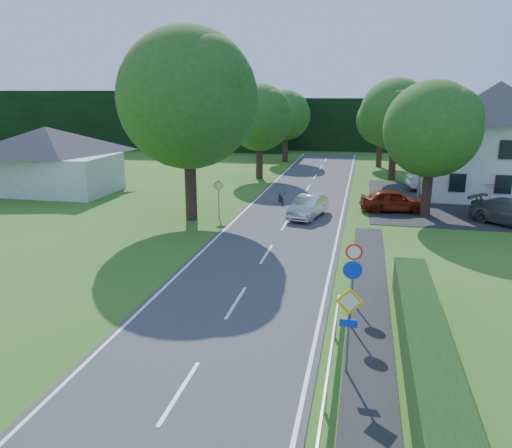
% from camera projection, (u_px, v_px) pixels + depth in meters
% --- Properties ---
extents(road, '(7.00, 80.00, 0.04)m').
position_uv_depth(road, '(274.00, 243.00, 26.55)').
color(road, '#3D3C3F').
rests_on(road, ground).
extents(parking_pad, '(14.00, 16.00, 0.04)m').
position_uv_depth(parking_pad, '(467.00, 202.00, 36.36)').
color(parking_pad, black).
rests_on(parking_pad, ground).
extents(line_edge_left, '(0.12, 80.00, 0.01)m').
position_uv_depth(line_edge_left, '(215.00, 239.00, 27.22)').
color(line_edge_left, white).
rests_on(line_edge_left, road).
extents(line_edge_right, '(0.12, 80.00, 0.01)m').
position_uv_depth(line_edge_right, '(335.00, 246.00, 25.88)').
color(line_edge_right, white).
rests_on(line_edge_right, road).
extents(line_centre, '(0.12, 80.00, 0.01)m').
position_uv_depth(line_centre, '(274.00, 242.00, 26.55)').
color(line_centre, white).
rests_on(line_centre, road).
extents(tree_main, '(9.40, 9.40, 11.64)m').
position_uv_depth(tree_main, '(189.00, 126.00, 30.08)').
color(tree_main, '#1C5419').
rests_on(tree_main, ground).
extents(tree_left_far, '(7.00, 7.00, 8.58)m').
position_uv_depth(tree_left_far, '(259.00, 132.00, 45.38)').
color(tree_left_far, '#1C5419').
rests_on(tree_left_far, ground).
extents(tree_right_far, '(7.40, 7.40, 9.09)m').
position_uv_depth(tree_right_far, '(395.00, 130.00, 44.73)').
color(tree_right_far, '#1C5419').
rests_on(tree_right_far, ground).
extents(tree_left_back, '(6.60, 6.60, 8.07)m').
position_uv_depth(tree_left_back, '(285.00, 126.00, 56.68)').
color(tree_left_back, '#1C5419').
rests_on(tree_left_back, ground).
extents(tree_right_back, '(6.20, 6.20, 7.56)m').
position_uv_depth(tree_right_back, '(381.00, 131.00, 52.69)').
color(tree_right_back, '#1C5419').
rests_on(tree_right_back, ground).
extents(tree_right_mid, '(7.00, 7.00, 8.58)m').
position_uv_depth(tree_right_mid, '(430.00, 150.00, 31.27)').
color(tree_right_mid, '#1C5419').
rests_on(tree_right_mid, ground).
extents(treeline_left, '(44.00, 6.00, 8.00)m').
position_uv_depth(treeline_left, '(133.00, 120.00, 70.97)').
color(treeline_left, black).
rests_on(treeline_left, ground).
extents(treeline_right, '(30.00, 5.00, 7.00)m').
position_uv_depth(treeline_right, '(393.00, 125.00, 67.46)').
color(treeline_right, black).
rests_on(treeline_right, ground).
extents(bungalow_left, '(11.00, 6.50, 5.20)m').
position_uv_depth(bungalow_left, '(48.00, 158.00, 39.42)').
color(bungalow_left, '#B1B1AC').
rests_on(bungalow_left, ground).
extents(house_white, '(10.60, 8.40, 8.60)m').
position_uv_depth(house_white, '(494.00, 138.00, 37.66)').
color(house_white, silver).
rests_on(house_white, ground).
extents(streetlight, '(2.03, 0.18, 8.00)m').
position_uv_depth(streetlight, '(420.00, 144.00, 33.20)').
color(streetlight, gray).
rests_on(streetlight, ground).
extents(sign_priority_right, '(0.78, 0.09, 2.59)m').
position_uv_depth(sign_priority_right, '(349.00, 315.00, 13.86)').
color(sign_priority_right, gray).
rests_on(sign_priority_right, ground).
extents(sign_roundabout, '(0.64, 0.08, 2.37)m').
position_uv_depth(sign_roundabout, '(352.00, 280.00, 16.73)').
color(sign_roundabout, gray).
rests_on(sign_roundabout, ground).
extents(sign_speed_limit, '(0.64, 0.11, 2.37)m').
position_uv_depth(sign_speed_limit, '(354.00, 259.00, 18.58)').
color(sign_speed_limit, gray).
rests_on(sign_speed_limit, ground).
extents(sign_priority_left, '(0.78, 0.09, 2.44)m').
position_uv_depth(sign_priority_left, '(218.00, 191.00, 31.75)').
color(sign_priority_left, gray).
rests_on(sign_priority_left, ground).
extents(moving_car, '(2.36, 4.41, 1.38)m').
position_uv_depth(moving_car, '(308.00, 207.00, 31.72)').
color(moving_car, silver).
rests_on(moving_car, road).
extents(motorcycle, '(1.14, 1.81, 0.90)m').
position_uv_depth(motorcycle, '(281.00, 198.00, 35.63)').
color(motorcycle, black).
rests_on(motorcycle, road).
extents(parked_car_red, '(4.52, 2.30, 1.48)m').
position_uv_depth(parked_car_red, '(393.00, 201.00, 33.33)').
color(parked_car_red, maroon).
rests_on(parked_car_red, parking_pad).
extents(parked_car_silver_a, '(5.44, 2.56, 1.72)m').
position_uv_depth(parked_car_silver_a, '(440.00, 180.00, 40.21)').
color(parked_car_silver_a, '#B7B6BB').
rests_on(parked_car_silver_a, parking_pad).
extents(parasol, '(2.00, 2.03, 1.70)m').
position_uv_depth(parasol, '(490.00, 195.00, 34.47)').
color(parasol, red).
rests_on(parasol, parking_pad).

